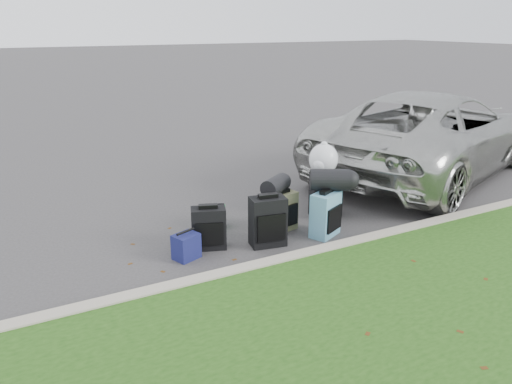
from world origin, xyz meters
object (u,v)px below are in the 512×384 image
suitcase_small_black (209,228)px  suitcase_large_black_left (268,221)px  suv (430,133)px  suitcase_large_black_right (326,195)px  tote_green (216,217)px  suitcase_teal (325,214)px  suitcase_olive (282,211)px  tote_navy (186,246)px

suitcase_small_black → suitcase_large_black_left: 0.76m
suv → suitcase_large_black_right: bearing=86.6°
suitcase_large_black_right → tote_green: 1.67m
suitcase_large_black_left → suitcase_teal: size_ratio=1.07×
suitcase_olive → suitcase_teal: bearing=-59.8°
suitcase_teal → tote_navy: size_ratio=1.92×
suitcase_large_black_right → tote_navy: (-2.34, -0.39, -0.17)m
suitcase_olive → suitcase_large_black_right: 0.86m
suv → suitcase_teal: bearing=93.4°
suitcase_small_black → tote_navy: bearing=-137.5°
suv → suitcase_large_black_right: 3.20m
suitcase_large_black_right → tote_navy: suitcase_large_black_right is taller
suv → suitcase_large_black_left: (-4.30, -1.43, -0.46)m
suitcase_teal → suitcase_small_black: bearing=141.3°
suitcase_large_black_left → suitcase_teal: 0.84m
suitcase_olive → tote_navy: size_ratio=1.71×
suitcase_small_black → suitcase_teal: size_ratio=0.89×
suitcase_large_black_right → tote_navy: size_ratio=2.08×
suv → tote_green: suv is taller
suitcase_olive → tote_green: size_ratio=1.79×
suitcase_olive → tote_green: 0.94m
suitcase_small_black → suitcase_large_black_right: suitcase_large_black_right is taller
suitcase_large_black_right → suv: bearing=30.8°
suitcase_small_black → suitcase_teal: suitcase_teal is taller
suv → suitcase_teal: 3.82m
suitcase_large_black_left → suitcase_large_black_right: size_ratio=0.98×
suitcase_teal → tote_green: (-1.19, 0.95, -0.15)m
suitcase_large_black_left → tote_green: (-0.36, 0.85, -0.17)m
suitcase_olive → suitcase_large_black_right: suitcase_large_black_right is taller
suv → suitcase_small_black: bearing=82.7°
tote_navy → suitcase_large_black_left: bearing=-27.1°
suitcase_large_black_left → tote_navy: (-1.08, 0.12, -0.17)m
tote_green → tote_navy: size_ratio=0.96×
suitcase_large_black_right → tote_green: bearing=-178.2°
suitcase_small_black → tote_navy: (-0.37, -0.15, -0.11)m
suitcase_large_black_right → suitcase_teal: bearing=-111.8°
suitcase_olive → tote_navy: bearing=176.8°
suitcase_small_black → tote_navy: suitcase_small_black is taller
suitcase_teal → tote_green: bearing=116.2°
tote_green → suitcase_large_black_right: bearing=12.5°
suitcase_small_black → suitcase_teal: (1.54, -0.37, 0.03)m
suitcase_olive → suitcase_teal: size_ratio=0.89×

